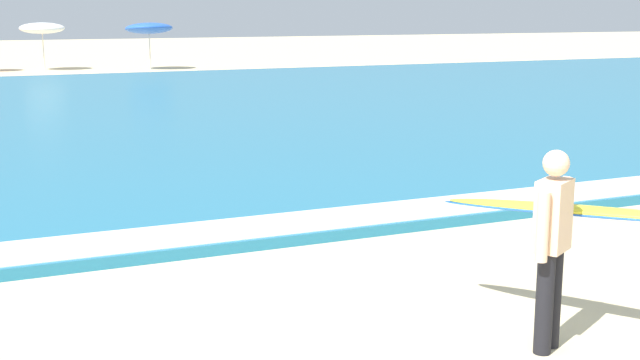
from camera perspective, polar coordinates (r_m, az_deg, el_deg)
sea at (r=23.62m, az=-16.26°, el=4.21°), size 120.00×28.00×0.14m
surf_foam at (r=10.68m, az=-6.10°, el=-3.32°), size 120.00×1.06×0.01m
surfer_with_board at (r=7.51m, az=15.97°, el=-3.12°), size 1.51×2.29×1.73m
beach_umbrella_4 at (r=42.56m, az=-18.21°, el=9.69°), size 2.08×2.10×2.26m
beach_umbrella_5 at (r=41.79m, az=-11.45°, el=9.98°), size 2.24×2.27×2.29m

